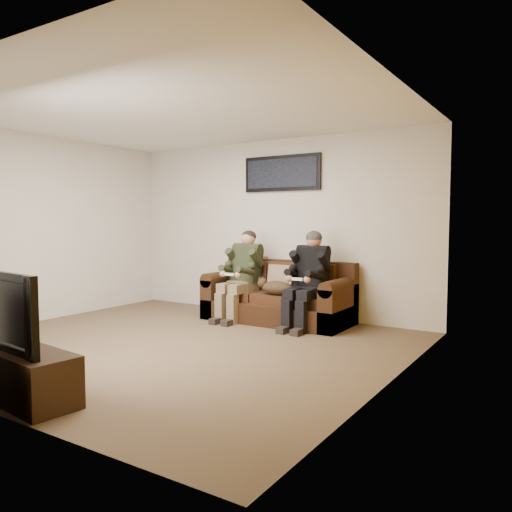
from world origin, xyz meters
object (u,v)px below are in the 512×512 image
Objects in this scene: person_left at (242,270)px; framed_poster at (282,173)px; person_right at (308,274)px; tv_stand at (18,372)px; television at (15,309)px; sofa at (280,298)px; cat at (276,287)px.

person_left is 1.54m from framed_poster.
person_left is 0.99× the size of person_right.
television is (0.00, 0.00, 0.51)m from tv_stand.
sofa is 1.61× the size of tv_stand.
sofa is at bearing 110.05° from cat.
tv_stand is at bearing -101.92° from person_right.
framed_poster is at bearing 114.22° from cat.
person_right is at bearing 13.65° from cat.
cat is at bearing 91.16° from tv_stand.
tv_stand is (-0.34, -3.50, -0.31)m from cat.
television reaches higher than tv_stand.
person_right is at bearing -37.82° from framed_poster.
sofa is at bearing 17.97° from person_left.
person_right is at bearing 0.02° from person_left.
framed_poster reaches higher than television.
person_right reaches higher than television.
person_right is 0.48m from cat.
cat is 0.52× the size of tv_stand.
television is (-0.24, -3.77, 0.39)m from sofa.
tv_stand is at bearing -85.40° from person_left.
person_right is at bearing 84.71° from television.
sofa is at bearing -63.03° from framed_poster.
person_right is (1.05, 0.00, 0.00)m from person_left.
person_left is at bearing 101.23° from tv_stand.
framed_poster is 1.17× the size of television.
framed_poster reaches higher than person_left.
sofa is 3.78m from tv_stand.
television is (-0.76, -3.60, -0.00)m from person_right.
television is at bearing -85.40° from person_left.
cat is (0.63, -0.10, -0.19)m from person_left.
framed_poster is 0.98× the size of tv_stand.
tv_stand is (0.29, -3.60, -0.50)m from person_left.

